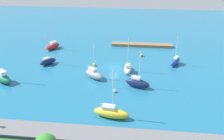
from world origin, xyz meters
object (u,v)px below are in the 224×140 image
object	(u,v)px
sailboat_yellow_far_north	(111,112)
sailboat_navy_near_pier	(48,61)
sailboat_gray_far_south	(94,74)
mooring_buoy_orange	(142,55)
sailboat_white_lone_south	(128,68)
sailboat_blue_off_beacon	(175,62)
mooring_buoy_white	(115,91)
sailboat_navy_center_basin	(137,83)
pier_dock	(142,45)
mooring_buoy_yellow	(94,64)
sailboat_red_lone_north	(53,46)
sailboat_green_along_channel	(2,77)

from	to	relation	value
sailboat_yellow_far_north	sailboat_navy_near_pier	distance (m)	29.33
sailboat_gray_far_south	mooring_buoy_orange	bearing A→B (deg)	90.90
sailboat_white_lone_south	mooring_buoy_orange	size ratio (longest dim) A/B	11.17
sailboat_blue_off_beacon	mooring_buoy_white	distance (m)	22.13
sailboat_gray_far_south	mooring_buoy_white	size ratio (longest dim) A/B	12.01
sailboat_navy_center_basin	sailboat_blue_off_beacon	world-z (taller)	sailboat_navy_center_basin
sailboat_navy_center_basin	mooring_buoy_white	distance (m)	5.68
sailboat_blue_off_beacon	pier_dock	bearing A→B (deg)	-114.27
sailboat_gray_far_south	mooring_buoy_yellow	distance (m)	7.23
pier_dock	mooring_buoy_white	xyz separation A→B (m)	(6.07, 30.27, -0.06)
mooring_buoy_white	sailboat_navy_center_basin	bearing A→B (deg)	-151.11
sailboat_navy_center_basin	mooring_buoy_orange	world-z (taller)	sailboat_navy_center_basin
sailboat_navy_center_basin	sailboat_red_lone_north	xyz separation A→B (m)	(27.31, -21.84, -0.17)
mooring_buoy_white	sailboat_yellow_far_north	bearing A→B (deg)	91.73
sailboat_green_along_channel	mooring_buoy_orange	size ratio (longest dim) A/B	13.71
sailboat_green_along_channel	mooring_buoy_yellow	size ratio (longest dim) A/B	13.61
sailboat_navy_center_basin	sailboat_blue_off_beacon	bearing A→B (deg)	70.91
sailboat_yellow_far_north	mooring_buoy_white	size ratio (longest dim) A/B	13.17
sailboat_navy_center_basin	sailboat_yellow_far_north	size ratio (longest dim) A/B	0.91
sailboat_green_along_channel	sailboat_gray_far_south	distance (m)	21.67
sailboat_yellow_far_north	mooring_buoy_orange	xyz separation A→B (m)	(-5.75, -30.26, -0.68)
sailboat_navy_near_pier	mooring_buoy_orange	distance (m)	27.09
sailboat_blue_off_beacon	mooring_buoy_orange	size ratio (longest dim) A/B	10.17
sailboat_blue_off_beacon	sailboat_red_lone_north	xyz separation A→B (m)	(37.45, -8.36, -0.03)
sailboat_navy_center_basin	sailboat_white_lone_south	distance (m)	8.27
mooring_buoy_orange	sailboat_white_lone_south	bearing A→B (deg)	71.19
mooring_buoy_white	sailboat_white_lone_south	bearing A→B (deg)	-102.53
pier_dock	mooring_buoy_yellow	distance (m)	21.43
sailboat_navy_center_basin	sailboat_red_lone_north	world-z (taller)	sailboat_navy_center_basin
mooring_buoy_white	sailboat_green_along_channel	bearing A→B (deg)	-4.06
sailboat_yellow_far_north	mooring_buoy_yellow	bearing A→B (deg)	116.15
mooring_buoy_orange	sailboat_green_along_channel	bearing A→B (deg)	30.53
sailboat_navy_center_basin	sailboat_navy_near_pier	distance (m)	26.48
sailboat_blue_off_beacon	mooring_buoy_white	size ratio (longest dim) A/B	11.38
sailboat_navy_center_basin	mooring_buoy_yellow	world-z (taller)	sailboat_navy_center_basin
pier_dock	sailboat_yellow_far_north	world-z (taller)	sailboat_yellow_far_north
pier_dock	sailboat_green_along_channel	bearing A→B (deg)	40.68
sailboat_white_lone_south	sailboat_navy_near_pier	xyz separation A→B (m)	(21.98, -2.06, 0.05)
pier_dock	sailboat_gray_far_south	distance (m)	26.91
sailboat_yellow_far_north	sailboat_navy_near_pier	size ratio (longest dim) A/B	1.15
sailboat_navy_center_basin	sailboat_gray_far_south	bearing A→B (deg)	-179.72
sailboat_navy_center_basin	mooring_buoy_white	world-z (taller)	sailboat_navy_center_basin
sailboat_white_lone_south	sailboat_green_along_channel	bearing A→B (deg)	105.71
mooring_buoy_orange	sailboat_navy_near_pier	bearing A→B (deg)	18.76
sailboat_red_lone_north	mooring_buoy_orange	distance (m)	28.59
sailboat_gray_far_south	sailboat_blue_off_beacon	bearing A→B (deg)	64.36
mooring_buoy_yellow	sailboat_navy_center_basin	bearing A→B (deg)	138.38
sailboat_navy_near_pier	sailboat_yellow_far_north	bearing A→B (deg)	-96.63
mooring_buoy_white	mooring_buoy_orange	world-z (taller)	mooring_buoy_orange
sailboat_red_lone_north	mooring_buoy_white	bearing A→B (deg)	69.63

